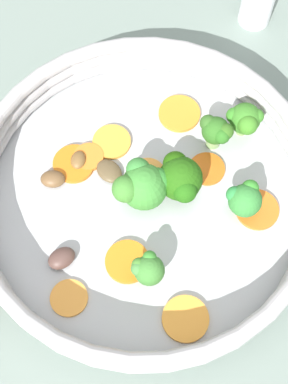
# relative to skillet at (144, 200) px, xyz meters

# --- Properties ---
(ground_plane) EXTENTS (4.00, 4.00, 0.00)m
(ground_plane) POSITION_rel_skillet_xyz_m (0.00, 0.00, -0.01)
(ground_plane) COLOR gray
(skillet) EXTENTS (0.34, 0.34, 0.01)m
(skillet) POSITION_rel_skillet_xyz_m (0.00, 0.00, 0.00)
(skillet) COLOR #B2B5B7
(skillet) RESTS_ON ground_plane
(skillet_rim_wall) EXTENTS (0.36, 0.36, 0.05)m
(skillet_rim_wall) POSITION_rel_skillet_xyz_m (0.00, 0.00, 0.03)
(skillet_rim_wall) COLOR #B3AFB0
(skillet_rim_wall) RESTS_ON skillet
(skillet_rivet_right) EXTENTS (0.01, 0.01, 0.01)m
(skillet_rivet_right) POSITION_rel_skillet_xyz_m (-0.01, -0.16, 0.01)
(skillet_rivet_right) COLOR #ADB2BA
(skillet_rivet_right) RESTS_ON skillet
(carrot_slice_0) EXTENTS (0.04, 0.04, 0.00)m
(carrot_slice_0) POSITION_rel_skillet_xyz_m (-0.01, 0.02, 0.01)
(carrot_slice_0) COLOR #F49C41
(carrot_slice_0) RESTS_ON skillet
(carrot_slice_1) EXTENTS (0.05, 0.05, 0.01)m
(carrot_slice_1) POSITION_rel_skillet_xyz_m (-0.08, 0.00, 0.01)
(carrot_slice_1) COLOR orange
(carrot_slice_1) RESTS_ON skillet
(carrot_slice_2) EXTENTS (0.06, 0.06, 0.01)m
(carrot_slice_2) POSITION_rel_skillet_xyz_m (0.03, -0.07, 0.01)
(carrot_slice_2) COLOR orange
(carrot_slice_2) RESTS_ON skillet
(carrot_slice_3) EXTENTS (0.05, 0.05, 0.00)m
(carrot_slice_3) POSITION_rel_skillet_xyz_m (0.10, 0.06, 0.01)
(carrot_slice_3) COLOR orange
(carrot_slice_3) RESTS_ON skillet
(carrot_slice_4) EXTENTS (0.04, 0.04, 0.00)m
(carrot_slice_4) POSITION_rel_skillet_xyz_m (0.01, -0.13, 0.01)
(carrot_slice_4) COLOR #F79A3A
(carrot_slice_4) RESTS_ON skillet
(carrot_slice_5) EXTENTS (0.05, 0.05, 0.01)m
(carrot_slice_5) POSITION_rel_skillet_xyz_m (0.11, -0.08, 0.01)
(carrot_slice_5) COLOR #F79B34
(carrot_slice_5) RESTS_ON skillet
(carrot_slice_6) EXTENTS (0.05, 0.05, 0.00)m
(carrot_slice_6) POSITION_rel_skillet_xyz_m (0.03, 0.07, 0.01)
(carrot_slice_6) COLOR orange
(carrot_slice_6) RESTS_ON skillet
(carrot_slice_7) EXTENTS (0.06, 0.06, 0.00)m
(carrot_slice_7) POSITION_rel_skillet_xyz_m (-0.03, 0.11, 0.01)
(carrot_slice_7) COLOR orange
(carrot_slice_7) RESTS_ON skillet
(carrot_slice_8) EXTENTS (0.05, 0.05, 0.00)m
(carrot_slice_8) POSITION_rel_skillet_xyz_m (-0.07, 0.03, 0.01)
(carrot_slice_8) COLOR #F59D34
(carrot_slice_8) RESTS_ON skillet
(carrot_slice_9) EXTENTS (0.06, 0.06, 0.01)m
(carrot_slice_9) POSITION_rel_skillet_xyz_m (-0.08, -0.02, 0.01)
(carrot_slice_9) COLOR orange
(carrot_slice_9) RESTS_ON skillet
(broccoli_floret_0) EXTENTS (0.03, 0.03, 0.04)m
(broccoli_floret_0) POSITION_rel_skillet_xyz_m (0.06, -0.07, 0.03)
(broccoli_floret_0) COLOR #72944C
(broccoli_floret_0) RESTS_ON skillet
(broccoli_floret_1) EXTENTS (0.04, 0.03, 0.04)m
(broccoli_floret_1) POSITION_rel_skillet_xyz_m (0.02, 0.10, 0.03)
(broccoli_floret_1) COLOR #8EB16D
(broccoli_floret_1) RESTS_ON skillet
(broccoli_floret_2) EXTENTS (0.05, 0.05, 0.05)m
(broccoli_floret_2) POSITION_rel_skillet_xyz_m (0.02, 0.03, 0.03)
(broccoli_floret_2) COLOR #84B35C
(broccoli_floret_2) RESTS_ON skillet
(broccoli_floret_3) EXTENTS (0.04, 0.04, 0.04)m
(broccoli_floret_3) POSITION_rel_skillet_xyz_m (0.04, 0.13, 0.03)
(broccoli_floret_3) COLOR #7C9B4F
(broccoli_floret_3) RESTS_ON skillet
(broccoli_floret_4) EXTENTS (0.04, 0.04, 0.04)m
(broccoli_floret_4) POSITION_rel_skillet_xyz_m (0.09, 0.05, 0.03)
(broccoli_floret_4) COLOR #8BA96C
(broccoli_floret_4) RESTS_ON skillet
(broccoli_floret_5) EXTENTS (0.05, 0.06, 0.05)m
(broccoli_floret_5) POSITION_rel_skillet_xyz_m (-0.00, -0.00, 0.04)
(broccoli_floret_5) COLOR #64934C
(broccoli_floret_5) RESTS_ON skillet
(mushroom_piece_0) EXTENTS (0.03, 0.03, 0.01)m
(mushroom_piece_0) POSITION_rel_skillet_xyz_m (-0.02, -0.10, 0.01)
(mushroom_piece_0) COLOR brown
(mushroom_piece_0) RESTS_ON skillet
(mushroom_piece_1) EXTENTS (0.03, 0.03, 0.01)m
(mushroom_piece_1) POSITION_rel_skillet_xyz_m (-0.05, 0.00, 0.01)
(mushroom_piece_1) COLOR brown
(mushroom_piece_1) RESTS_ON skillet
(mushroom_piece_2) EXTENTS (0.03, 0.03, 0.01)m
(mushroom_piece_2) POSITION_rel_skillet_xyz_m (-0.09, -0.04, 0.01)
(mushroom_piece_2) COLOR brown
(mushroom_piece_2) RESTS_ON skillet
(mushroom_piece_3) EXTENTS (0.03, 0.03, 0.01)m
(mushroom_piece_3) POSITION_rel_skillet_xyz_m (-0.08, -0.01, 0.01)
(mushroom_piece_3) COLOR brown
(mushroom_piece_3) RESTS_ON skillet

